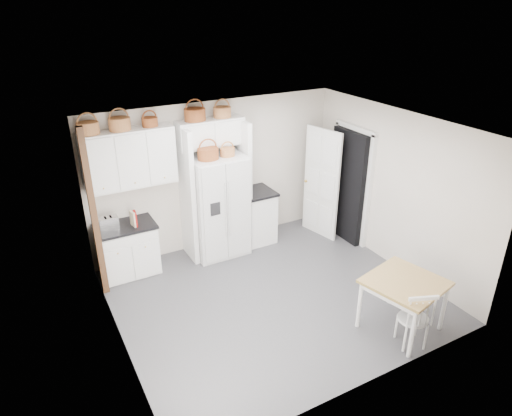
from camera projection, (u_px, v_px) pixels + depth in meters
floor at (273, 296)px, 6.94m from camera, size 4.50×4.50×0.00m
ceiling at (276, 129)px, 5.84m from camera, size 4.50×4.50×0.00m
wall_back at (216, 175)px, 7.98m from camera, size 4.50×0.00×4.50m
wall_left at (112, 260)px, 5.41m from camera, size 0.00×4.00×4.00m
wall_right at (394, 190)px, 7.37m from camera, size 0.00×4.00×4.00m
refrigerator at (218, 205)px, 7.80m from camera, size 0.92×0.74×1.78m
base_cab_left at (128, 250)px, 7.36m from camera, size 0.90×0.57×0.83m
base_cab_right at (256, 216)px, 8.37m from camera, size 0.53×0.64×0.94m
dining_table at (402, 305)px, 6.12m from camera, size 1.10×1.10×0.76m
windsor_chair at (413, 318)px, 5.83m from camera, size 0.50×0.48×0.81m
counter_left at (125, 227)px, 7.18m from camera, size 0.93×0.60×0.04m
counter_right at (256, 192)px, 8.16m from camera, size 0.58×0.68×0.04m
toaster at (109, 223)px, 7.03m from camera, size 0.29×0.17×0.20m
cookbook_red at (135, 219)px, 7.13m from camera, size 0.05×0.16×0.24m
cookbook_cream at (133, 219)px, 7.11m from camera, size 0.06×0.17×0.24m
basket_upper_a at (88, 128)px, 6.48m from camera, size 0.31×0.31×0.18m
basket_upper_b at (120, 124)px, 6.67m from camera, size 0.32×0.32×0.19m
basket_upper_c at (150, 122)px, 6.88m from camera, size 0.24×0.24×0.14m
basket_bridge_a at (195, 115)px, 7.19m from camera, size 0.34×0.34×0.19m
basket_bridge_b at (222, 112)px, 7.40m from camera, size 0.29×0.29×0.17m
basket_fridge_a at (208, 154)px, 7.23m from camera, size 0.34×0.34×0.18m
basket_fridge_b at (227, 152)px, 7.39m from camera, size 0.25×0.25×0.13m
upper_cabinet at (129, 159)px, 6.94m from camera, size 1.40×0.34×0.90m
bridge_cabinet at (210, 133)px, 7.43m from camera, size 1.12×0.34×0.45m
fridge_panel_left at (187, 196)px, 7.52m from camera, size 0.08×0.60×2.30m
fridge_panel_right at (242, 185)px, 7.96m from camera, size 0.08×0.60×2.30m
trim_post at (94, 216)px, 6.50m from camera, size 0.09×0.09×2.60m
doorway_void at (349, 186)px, 8.24m from camera, size 0.18×0.85×2.05m
door_slab at (321, 184)px, 8.35m from camera, size 0.21×0.79×2.05m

